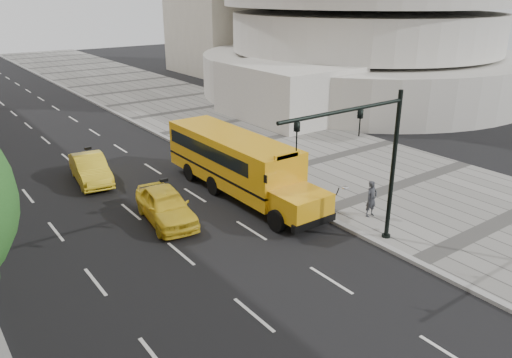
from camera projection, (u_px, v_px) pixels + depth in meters
ground at (150, 207)px, 24.41m from camera, size 140.00×140.00×0.00m
sidewalk_museum at (328, 159)px, 31.01m from camera, size 12.00×140.00×0.15m
curb_museum at (250, 180)px, 27.69m from camera, size 0.30×140.00×0.15m
school_bus at (235, 160)px, 25.66m from camera, size 2.96×11.56×3.19m
taxi_near at (166, 206)px, 22.63m from camera, size 2.45×4.80×1.56m
taxi_far at (90, 169)px, 27.32m from camera, size 2.17×4.72×1.50m
pedestrian at (371, 199)px, 22.79m from camera, size 0.63×0.42×1.71m
traffic_signal at (371, 154)px, 18.96m from camera, size 6.18×0.36×6.40m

